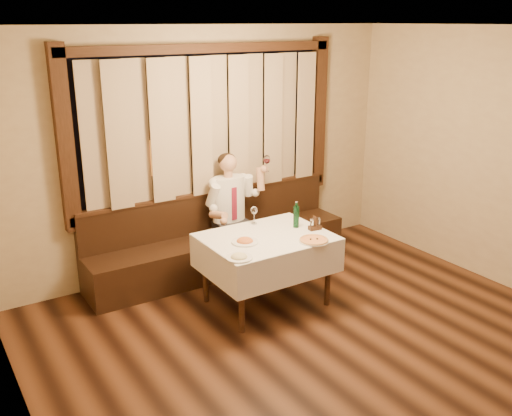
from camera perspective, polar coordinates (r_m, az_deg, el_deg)
room at (r=5.00m, az=5.69°, el=2.61°), size 5.01×6.01×2.81m
banquette at (r=6.78m, az=-3.73°, el=-3.69°), size 3.20×0.61×0.94m
dining_table at (r=5.83m, az=1.05°, el=-3.78°), size 1.27×0.97×0.76m
pizza at (r=5.68m, az=5.81°, el=-3.22°), size 0.30×0.30×0.03m
pasta_red at (r=5.61m, az=-1.12°, el=-3.14°), size 0.27×0.27×0.09m
pasta_cream at (r=5.25m, az=-1.70°, el=-4.73°), size 0.25×0.25×0.09m
green_bottle at (r=6.01m, az=4.04°, el=-0.84°), size 0.06×0.06×0.28m
table_wine_glass at (r=6.09m, az=-0.18°, el=-0.30°), size 0.07×0.07×0.20m
cruet_caddy at (r=5.98m, az=5.93°, el=-1.71°), size 0.14×0.08×0.14m
seated_man at (r=6.60m, az=-2.37°, el=0.38°), size 0.77×0.57×1.40m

